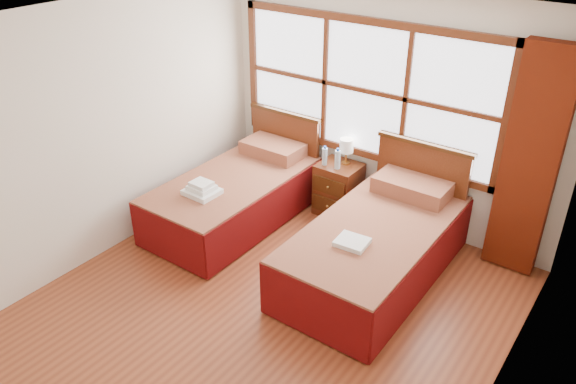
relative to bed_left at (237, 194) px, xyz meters
The scene contains 15 objects.
floor 1.77m from the bed_left, 43.29° to the right, with size 4.50×4.50×0.00m, color brown.
ceiling 2.87m from the bed_left, 43.29° to the right, with size 4.50×4.50×0.00m, color white.
wall_back 1.92m from the bed_left, 39.68° to the left, with size 4.00×4.00×0.00m, color silver.
wall_left 1.71m from the bed_left, 121.39° to the right, with size 4.50×4.50×0.00m, color silver.
wall_right 3.62m from the bed_left, 20.09° to the right, with size 4.50×4.50×0.00m, color silver.
window 1.86m from the bed_left, 44.87° to the left, with size 3.16×0.06×1.56m.
curtain 3.13m from the bed_left, 17.66° to the left, with size 0.50×0.16×2.30m, color #5D1A09.
bed_left is the anchor object (origin of this frame).
bed_right 1.82m from the bed_left, ahead, with size 1.14×2.20×1.11m.
nightstand 1.19m from the bed_left, 42.22° to the left, with size 0.47×0.47×0.63m.
towels_left 0.62m from the bed_left, 92.06° to the right, with size 0.35×0.31×0.15m.
towels_right 1.86m from the bed_left, 14.70° to the right, with size 0.30×0.27×0.04m.
lamp 1.37m from the bed_left, 43.55° to the left, with size 0.16×0.16×0.31m.
bottle_near 1.10m from the bed_left, 44.17° to the left, with size 0.06×0.06×0.23m.
bottle_far 1.22m from the bed_left, 38.25° to the left, with size 0.07×0.07×0.25m.
Camera 1 is at (2.52, -3.06, 3.49)m, focal length 35.00 mm.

